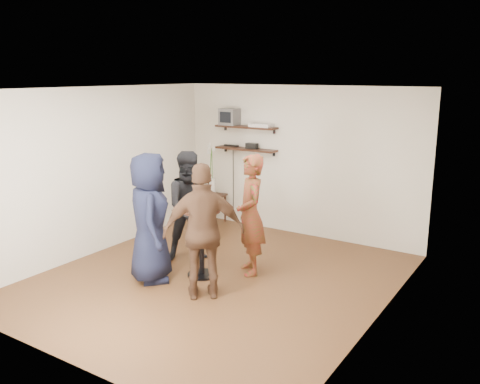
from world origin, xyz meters
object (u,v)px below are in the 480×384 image
(dvd_deck, at_px, (261,125))
(person_brown, at_px, (204,232))
(crt_monitor, at_px, (230,117))
(drinks_table, at_px, (201,233))
(person_plaid, at_px, (251,215))
(side_table, at_px, (212,199))
(person_navy, at_px, (149,218))
(person_dark, at_px, (191,206))
(radio, at_px, (252,146))

(dvd_deck, height_order, person_brown, dvd_deck)
(crt_monitor, distance_m, drinks_table, 2.97)
(drinks_table, bearing_deg, crt_monitor, 114.92)
(person_plaid, bearing_deg, side_table, -175.56)
(side_table, height_order, person_brown, person_brown)
(side_table, height_order, person_navy, person_navy)
(side_table, xyz_separation_m, drinks_table, (1.41, -2.20, 0.17))
(person_plaid, distance_m, person_navy, 1.40)
(person_brown, bearing_deg, person_dark, -85.50)
(crt_monitor, distance_m, side_table, 1.60)
(side_table, height_order, drinks_table, drinks_table)
(side_table, height_order, person_dark, person_dark)
(dvd_deck, bearing_deg, radio, 180.00)
(radio, bearing_deg, person_plaid, -58.98)
(crt_monitor, relative_size, radio, 1.45)
(crt_monitor, relative_size, person_plaid, 0.19)
(person_brown, bearing_deg, side_table, -95.75)
(drinks_table, distance_m, person_navy, 0.75)
(radio, distance_m, side_table, 1.33)
(crt_monitor, distance_m, radio, 0.69)
(radio, xyz_separation_m, side_table, (-0.78, -0.17, -1.06))
(person_navy, bearing_deg, person_plaid, -90.02)
(person_dark, height_order, person_brown, person_brown)
(person_navy, xyz_separation_m, person_brown, (0.95, -0.05, -0.02))
(crt_monitor, relative_size, person_brown, 0.18)
(person_plaid, bearing_deg, dvd_deck, 162.76)
(person_navy, bearing_deg, crt_monitor, -31.90)
(crt_monitor, relative_size, dvd_deck, 0.80)
(person_dark, bearing_deg, person_plaid, -47.65)
(person_plaid, bearing_deg, person_navy, -89.98)
(crt_monitor, height_order, dvd_deck, crt_monitor)
(radio, relative_size, person_plaid, 0.13)
(drinks_table, height_order, person_dark, person_dark)
(crt_monitor, bearing_deg, person_brown, -61.92)
(person_brown, bearing_deg, dvd_deck, -113.06)
(crt_monitor, height_order, person_brown, crt_monitor)
(person_navy, height_order, person_brown, person_navy)
(dvd_deck, distance_m, person_brown, 3.21)
(person_dark, bearing_deg, radio, 44.18)
(dvd_deck, xyz_separation_m, radio, (-0.20, 0.00, -0.38))
(dvd_deck, relative_size, radio, 1.82)
(crt_monitor, relative_size, person_navy, 0.18)
(side_table, relative_size, drinks_table, 0.56)
(crt_monitor, xyz_separation_m, radio, (0.47, 0.00, -0.50))
(radio, bearing_deg, drinks_table, -75.07)
(person_dark, xyz_separation_m, person_navy, (0.02, -0.94, 0.05))
(radio, distance_m, person_dark, 2.04)
(person_dark, bearing_deg, drinks_table, -90.00)
(radio, relative_size, side_table, 0.40)
(side_table, bearing_deg, dvd_deck, 10.16)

